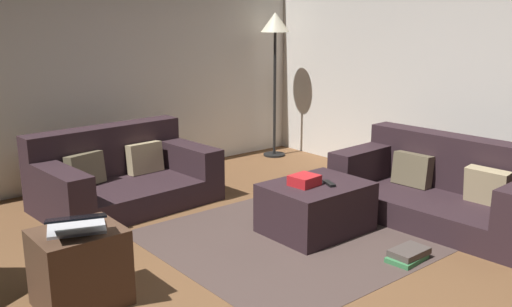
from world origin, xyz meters
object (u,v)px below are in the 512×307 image
object	(u,v)px
gift_box	(304,180)
tv_remote	(329,183)
side_table	(80,268)
corner_lamp	(275,34)
couch_right	(445,190)
book_stack	(408,255)
couch_left	(121,176)
ottoman	(316,207)
laptop	(76,225)

from	to	relation	value
gift_box	tv_remote	distance (m)	0.21
side_table	corner_lamp	world-z (taller)	corner_lamp
couch_right	book_stack	xyz separation A→B (m)	(-0.97, -0.32, -0.23)
book_stack	gift_box	bearing A→B (deg)	104.44
tv_remote	corner_lamp	bearing A→B (deg)	80.45
couch_left	ottoman	bearing A→B (deg)	114.86
couch_right	ottoman	bearing A→B (deg)	61.27
tv_remote	corner_lamp	size ratio (longest dim) A/B	0.09
tv_remote	book_stack	bearing A→B (deg)	-63.46
tv_remote	side_table	world-z (taller)	side_table
couch_left	corner_lamp	distance (m)	2.76
couch_right	gift_box	bearing A→B (deg)	62.40
ottoman	tv_remote	distance (m)	0.24
couch_right	laptop	distance (m)	3.17
tv_remote	couch_left	bearing A→B (deg)	140.74
gift_box	couch_left	bearing A→B (deg)	115.80
couch_left	side_table	xyz separation A→B (m)	(-1.08, -1.64, -0.02)
side_table	book_stack	world-z (taller)	side_table
couch_right	side_table	size ratio (longest dim) A/B	3.53
couch_right	book_stack	world-z (taller)	couch_right
tv_remote	book_stack	distance (m)	0.85
ottoman	laptop	size ratio (longest dim) A/B	1.83
couch_left	corner_lamp	world-z (taller)	corner_lamp
book_stack	ottoman	bearing A→B (deg)	97.46
couch_left	ottoman	world-z (taller)	couch_left
couch_left	side_table	world-z (taller)	couch_left
gift_box	corner_lamp	size ratio (longest dim) A/B	0.12
ottoman	gift_box	xyz separation A→B (m)	(-0.11, 0.03, 0.25)
couch_right	laptop	xyz separation A→B (m)	(-3.11, 0.55, 0.27)
ottoman	side_table	xyz separation A→B (m)	(-2.01, 0.07, 0.04)
couch_left	gift_box	world-z (taller)	couch_left
side_table	laptop	xyz separation A→B (m)	(-0.02, -0.05, 0.30)
gift_box	ottoman	bearing A→B (deg)	-13.19
side_table	corner_lamp	bearing A→B (deg)	31.39
laptop	side_table	bearing A→B (deg)	69.66
ottoman	gift_box	size ratio (longest dim) A/B	3.84
couch_left	book_stack	bearing A→B (deg)	108.46
gift_box	tv_remote	bearing A→B (deg)	-35.18
couch_right	tv_remote	distance (m)	1.13
ottoman	tv_remote	xyz separation A→B (m)	(0.05, -0.09, 0.22)
couch_left	couch_right	distance (m)	3.01
couch_right	ottoman	size ratio (longest dim) A/B	2.21
couch_left	tv_remote	size ratio (longest dim) A/B	10.37
laptop	gift_box	bearing A→B (deg)	0.13
couch_right	corner_lamp	xyz separation A→B (m)	(0.38, 2.72, 1.28)
couch_right	side_table	world-z (taller)	couch_right
book_stack	corner_lamp	bearing A→B (deg)	66.04
ottoman	book_stack	size ratio (longest dim) A/B	2.50
book_stack	couch_left	bearing A→B (deg)	112.10
gift_box	laptop	size ratio (longest dim) A/B	0.48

